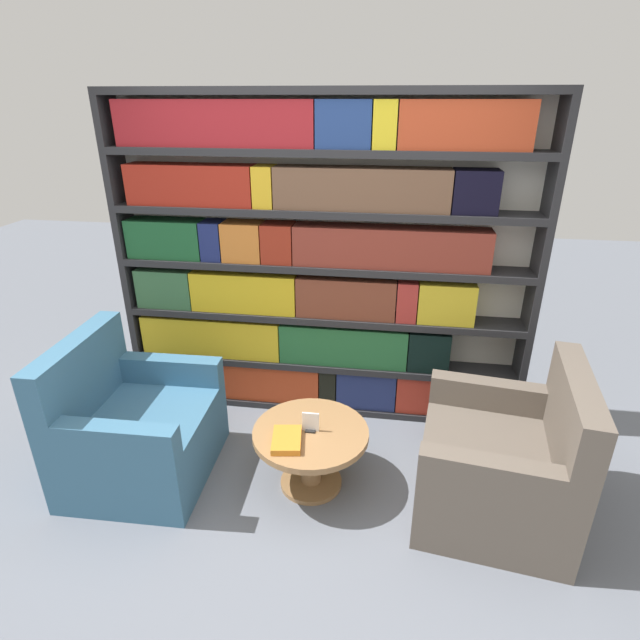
{
  "coord_description": "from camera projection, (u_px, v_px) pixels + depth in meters",
  "views": [
    {
      "loc": [
        0.49,
        -2.15,
        2.27
      ],
      "look_at": [
        0.06,
        0.7,
        0.98
      ],
      "focal_mm": 28.0,
      "sensor_mm": 36.0,
      "label": 1
    }
  ],
  "objects": [
    {
      "name": "table_sign",
      "position": [
        311.0,
        423.0,
        3.02
      ],
      "size": [
        0.1,
        0.06,
        0.13
      ],
      "color": "black",
      "rests_on": "coffee_table"
    },
    {
      "name": "coffee_table",
      "position": [
        311.0,
        446.0,
        3.09
      ],
      "size": [
        0.71,
        0.71,
        0.42
      ],
      "color": "olive",
      "rests_on": "ground_plane"
    },
    {
      "name": "stray_book",
      "position": [
        287.0,
        440.0,
        2.92
      ],
      "size": [
        0.2,
        0.27,
        0.04
      ],
      "color": "orange",
      "rests_on": "coffee_table"
    },
    {
      "name": "armchair_right",
      "position": [
        502.0,
        465.0,
        2.89
      ],
      "size": [
        0.95,
        1.0,
        0.94
      ],
      "rotation": [
        0.0,
        0.0,
        -1.71
      ],
      "color": "brown",
      "rests_on": "ground_plane"
    },
    {
      "name": "ground_plane",
      "position": [
        292.0,
        520.0,
        2.93
      ],
      "size": [
        14.0,
        14.0,
        0.0
      ],
      "primitive_type": "plane",
      "color": "slate"
    },
    {
      "name": "armchair_left",
      "position": [
        136.0,
        430.0,
        3.2
      ],
      "size": [
        0.85,
        0.92,
        0.94
      ],
      "rotation": [
        0.0,
        0.0,
        1.6
      ],
      "color": "#386684",
      "rests_on": "ground_plane"
    },
    {
      "name": "bookshelf",
      "position": [
        311.0,
        265.0,
        3.61
      ],
      "size": [
        2.99,
        0.3,
        2.34
      ],
      "color": "silver",
      "rests_on": "ground_plane"
    }
  ]
}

